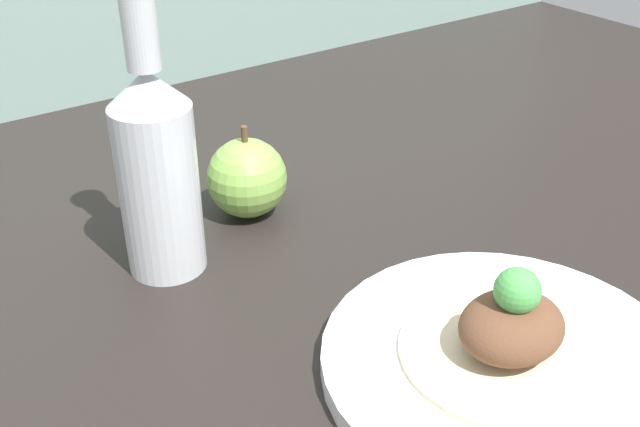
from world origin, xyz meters
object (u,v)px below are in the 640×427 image
at_px(plated_food, 511,330).
at_px(apple, 243,179).
at_px(plate, 506,361).
at_px(cider_bottle, 156,163).

distance_m(plated_food, apple, 0.32).
distance_m(plate, plated_food, 0.03).
xyz_separation_m(plate, cider_bottle, (-0.14, 0.28, 0.09)).
bearing_deg(plate, apple, 97.09).
xyz_separation_m(plated_food, cider_bottle, (-0.14, 0.28, 0.06)).
relative_size(plate, plated_food, 1.72).
bearing_deg(plated_food, plate, -75.96).
height_order(plated_food, apple, apple).
bearing_deg(apple, plated_food, -82.91).
xyz_separation_m(cider_bottle, apple, (0.10, 0.04, -0.06)).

